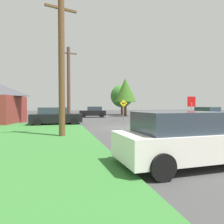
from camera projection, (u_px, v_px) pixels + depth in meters
name	position (u px, v px, depth m)	size (l,w,h in m)	color
ground_plane	(126.00, 128.00, 16.61)	(120.00, 120.00, 0.00)	#3D3D3D
lane_stripe_center	(184.00, 147.00, 8.86)	(0.20, 14.00, 0.01)	yellow
stop_sign	(191.00, 106.00, 15.91)	(0.79, 0.16, 2.50)	#9EA0A8
parked_car_near_building	(55.00, 116.00, 18.77)	(4.62, 2.20, 1.62)	black
car_approaching_junction	(93.00, 112.00, 30.91)	(4.10, 2.29, 1.62)	black
car_on_crossroad	(205.00, 114.00, 23.25)	(2.36, 4.31, 1.62)	navy
car_behind_on_main_road	(188.00, 139.00, 6.13)	(4.60, 2.21, 1.62)	white
utility_pole_near	(62.00, 66.00, 11.47)	(1.76, 0.63, 7.84)	brown
utility_pole_mid	(69.00, 84.00, 22.39)	(1.80, 0.39, 8.16)	brown
direction_sign	(124.00, 107.00, 23.86)	(0.91, 0.08, 2.50)	slate
oak_tree_left	(122.00, 96.00, 39.32)	(4.35, 4.35, 5.79)	brown
pine_tree_center	(125.00, 90.00, 34.08)	(3.59, 3.59, 6.35)	brown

